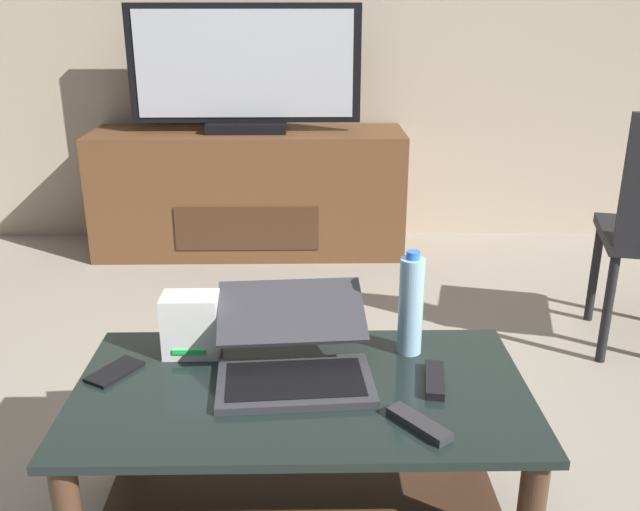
# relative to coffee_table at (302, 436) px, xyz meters

# --- Properties ---
(coffee_table) EXTENTS (1.09, 0.60, 0.44)m
(coffee_table) POSITION_rel_coffee_table_xyz_m (0.00, 0.00, 0.00)
(coffee_table) COLOR black
(coffee_table) RESTS_ON ground
(media_cabinet) EXTENTS (1.64, 0.48, 0.66)m
(media_cabinet) POSITION_rel_coffee_table_xyz_m (-0.30, 2.20, 0.03)
(media_cabinet) COLOR brown
(media_cabinet) RESTS_ON ground
(television) EXTENTS (1.17, 0.20, 0.63)m
(television) POSITION_rel_coffee_table_xyz_m (-0.30, 2.18, 0.66)
(television) COLOR black
(television) RESTS_ON media_cabinet
(laptop) EXTENTS (0.40, 0.40, 0.17)m
(laptop) POSITION_rel_coffee_table_xyz_m (-0.02, 0.07, 0.20)
(laptop) COLOR #333338
(laptop) RESTS_ON coffee_table
(router_box) EXTENTS (0.14, 0.10, 0.16)m
(router_box) POSITION_rel_coffee_table_xyz_m (-0.29, 0.17, 0.22)
(router_box) COLOR white
(router_box) RESTS_ON coffee_table
(water_bottle_near) EXTENTS (0.06, 0.06, 0.28)m
(water_bottle_near) POSITION_rel_coffee_table_xyz_m (0.28, 0.17, 0.27)
(water_bottle_near) COLOR #99C6E5
(water_bottle_near) RESTS_ON coffee_table
(cell_phone) EXTENTS (0.13, 0.16, 0.01)m
(cell_phone) POSITION_rel_coffee_table_xyz_m (-0.46, 0.07, 0.14)
(cell_phone) COLOR black
(cell_phone) RESTS_ON coffee_table
(tv_remote) EXTENTS (0.13, 0.15, 0.02)m
(tv_remote) POSITION_rel_coffee_table_xyz_m (0.26, -0.17, 0.15)
(tv_remote) COLOR #2D2D30
(tv_remote) RESTS_ON coffee_table
(soundbar_remote) EXTENTS (0.07, 0.16, 0.02)m
(soundbar_remote) POSITION_rel_coffee_table_xyz_m (0.32, 0.01, 0.15)
(soundbar_remote) COLOR black
(soundbar_remote) RESTS_ON coffee_table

